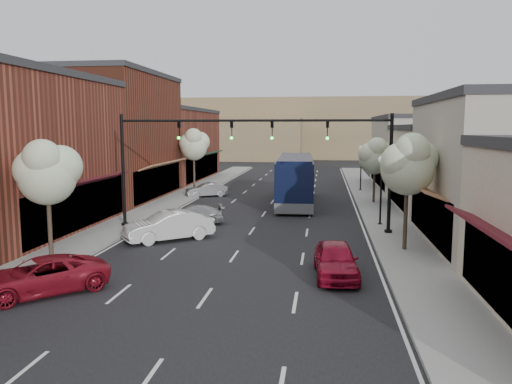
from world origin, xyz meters
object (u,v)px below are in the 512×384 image
at_px(signal_mast_right, 348,155).
at_px(signal_mast_left, 160,154).
at_px(lamp_post_far, 361,161).
at_px(red_hatchback, 336,260).
at_px(lamp_post_near, 381,179).
at_px(parked_car_a, 40,276).
at_px(tree_right_near, 409,163).
at_px(tree_left_far, 194,144).
at_px(parked_car_c, 190,215).
at_px(tree_left_near, 47,171).
at_px(parked_car_e, 207,190).
at_px(coach_bus, 295,179).
at_px(parked_car_b, 169,226).
at_px(tree_right_far, 376,155).

height_order(signal_mast_right, signal_mast_left, same).
distance_m(lamp_post_far, red_hatchback, 28.94).
bearing_deg(lamp_post_near, parked_car_a, -133.28).
relative_size(tree_right_near, tree_left_far, 0.97).
height_order(tree_left_far, parked_car_c, tree_left_far).
bearing_deg(red_hatchback, lamp_post_near, 71.29).
relative_size(tree_left_near, parked_car_e, 1.53).
xyz_separation_m(lamp_post_far, coach_bus, (-5.87, -8.65, -1.00)).
bearing_deg(parked_car_b, tree_right_far, 102.45).
relative_size(lamp_post_far, coach_bus, 0.35).
xyz_separation_m(tree_right_near, tree_left_near, (-16.60, -4.00, -0.23)).
distance_m(tree_left_far, parked_car_c, 17.45).
bearing_deg(parked_car_a, parked_car_c, 126.93).
xyz_separation_m(tree_right_near, lamp_post_near, (-0.55, 6.56, -1.45)).
xyz_separation_m(coach_bus, parked_car_c, (-6.13, -9.91, -1.38)).
xyz_separation_m(signal_mast_left, parked_car_c, (1.42, 1.45, -3.99)).
distance_m(signal_mast_left, lamp_post_near, 13.75).
bearing_deg(parked_car_a, lamp_post_far, 111.78).
relative_size(tree_right_far, lamp_post_far, 1.22).
height_order(tree_left_near, tree_left_far, tree_left_far).
distance_m(coach_bus, parked_car_c, 11.73).
xyz_separation_m(signal_mast_left, lamp_post_far, (13.42, 20.00, -1.62)).
height_order(tree_left_far, red_hatchback, tree_left_far).
distance_m(tree_right_near, lamp_post_near, 6.74).
bearing_deg(lamp_post_near, lamp_post_far, 90.00).
height_order(tree_left_far, parked_car_b, tree_left_far).
bearing_deg(lamp_post_near, tree_left_near, -146.67).
distance_m(signal_mast_right, red_hatchback, 9.56).
xyz_separation_m(signal_mast_right, parked_car_a, (-11.82, -12.36, -3.94)).
xyz_separation_m(parked_car_a, parked_car_c, (2.00, 13.81, -0.05)).
relative_size(signal_mast_left, parked_car_a, 1.69).
distance_m(tree_left_far, parked_car_e, 5.74).
relative_size(tree_left_near, lamp_post_near, 1.28).
xyz_separation_m(signal_mast_left, lamp_post_near, (13.42, 2.50, -1.62)).
bearing_deg(red_hatchback, tree_left_far, 112.43).
xyz_separation_m(red_hatchback, parked_car_c, (-8.99, 10.14, -0.10)).
bearing_deg(parked_car_c, tree_right_far, 111.10).
height_order(signal_mast_left, lamp_post_near, signal_mast_left).
bearing_deg(tree_left_far, parked_car_e, -60.13).
distance_m(tree_left_near, coach_bus, 22.03).
distance_m(signal_mast_left, parked_car_b, 5.09).
height_order(signal_mast_right, coach_bus, signal_mast_right).
distance_m(signal_mast_right, parked_car_e, 19.03).
bearing_deg(parked_car_b, parked_car_c, 142.36).
bearing_deg(tree_left_far, tree_right_near, -52.96).
xyz_separation_m(tree_left_near, parked_car_e, (2.05, 22.42, -3.61)).
relative_size(signal_mast_right, lamp_post_near, 1.85).
bearing_deg(parked_car_e, coach_bus, 42.68).
distance_m(tree_right_far, tree_left_near, 25.99).
relative_size(tree_right_near, red_hatchback, 1.39).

